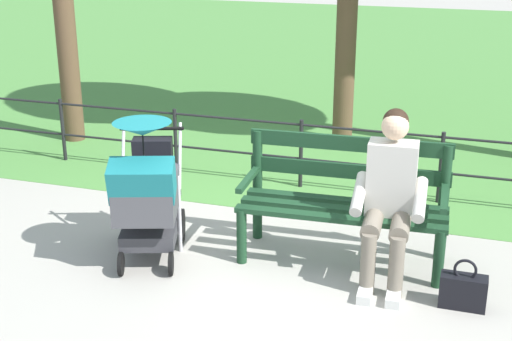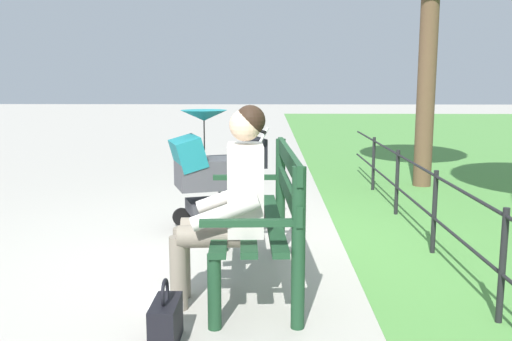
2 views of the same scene
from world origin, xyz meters
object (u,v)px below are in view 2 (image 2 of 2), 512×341
(person_on_bench, at_px, (228,200))
(stroller, at_px, (212,168))
(park_bench, at_px, (264,210))
(handbag, at_px, (166,321))

(person_on_bench, relative_size, stroller, 1.11)
(park_bench, bearing_deg, person_on_bench, 149.03)
(park_bench, relative_size, person_on_bench, 1.27)
(person_on_bench, distance_m, handbag, 0.86)
(handbag, bearing_deg, person_on_bench, -27.44)
(park_bench, xyz_separation_m, person_on_bench, (-0.37, 0.22, 0.15))
(park_bench, xyz_separation_m, handbag, (-0.96, 0.53, -0.40))
(person_on_bench, xyz_separation_m, handbag, (-0.58, 0.30, -0.55))
(person_on_bench, relative_size, handbag, 3.45)
(park_bench, distance_m, person_on_bench, 0.46)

